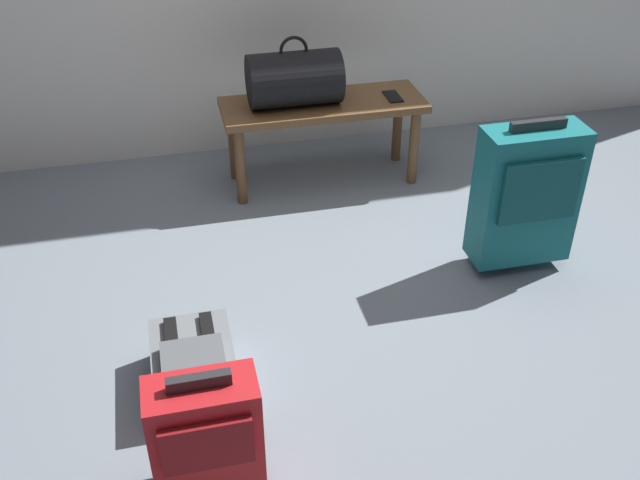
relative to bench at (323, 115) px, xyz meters
The scene contains 7 objects.
ground_plane 1.15m from the bench, 92.95° to the right, with size 6.60×6.60×0.00m, color slate.
bench is the anchor object (origin of this frame).
duffel_bag_black 0.25m from the bench, behind, with size 0.44×0.26×0.34m.
cell_phone 0.36m from the bench, ahead, with size 0.07×0.14×0.01m.
suitcase_upright_teal 1.12m from the bench, 55.31° to the right, with size 0.41×0.20×0.68m.
suitcase_small_red 1.94m from the bench, 113.54° to the right, with size 0.32×0.19×0.46m.
backpack_grey 1.58m from the bench, 120.29° to the right, with size 0.28×0.38×0.21m.
Camera 1 is at (-0.73, -2.16, 1.87)m, focal length 40.95 mm.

